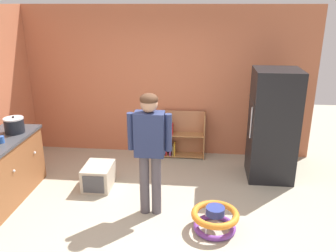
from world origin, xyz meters
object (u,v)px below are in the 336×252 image
at_px(refrigerator, 273,125).
at_px(crock_pot, 14,125).
at_px(baby_walker, 215,219).
at_px(yellow_cup, 20,123).
at_px(pet_carrier, 99,176).
at_px(blue_cup, 1,140).
at_px(bookshelf, 180,137).
at_px(standing_person, 150,143).

relative_size(refrigerator, crock_pot, 6.22).
xyz_separation_m(baby_walker, yellow_cup, (-3.03, 1.12, 0.79)).
relative_size(baby_walker, pet_carrier, 1.09).
relative_size(pet_carrier, blue_cup, 5.81).
distance_m(bookshelf, yellow_cup, 2.74).
height_order(refrigerator, pet_carrier, refrigerator).
height_order(standing_person, baby_walker, standing_person).
distance_m(refrigerator, yellow_cup, 3.96).
bearing_deg(baby_walker, blue_cup, 172.02).
relative_size(baby_walker, crock_pot, 2.11).
relative_size(refrigerator, standing_person, 1.06).
bearing_deg(yellow_cup, baby_walker, -20.24).
bearing_deg(pet_carrier, crock_pot, -174.51).
relative_size(crock_pot, yellow_cup, 3.01).
xyz_separation_m(baby_walker, pet_carrier, (-1.77, 0.93, 0.02)).
bearing_deg(refrigerator, yellow_cup, -173.64).
xyz_separation_m(standing_person, crock_pot, (-2.09, 0.51, -0.00)).
height_order(standing_person, crock_pot, standing_person).
bearing_deg(standing_person, baby_walker, -19.94).
relative_size(pet_carrier, yellow_cup, 5.81).
relative_size(standing_person, crock_pot, 5.85).
relative_size(bookshelf, standing_person, 0.51).
height_order(standing_person, pet_carrier, standing_person).
height_order(refrigerator, standing_person, refrigerator).
xyz_separation_m(crock_pot, blue_cup, (0.02, -0.41, -0.07)).
bearing_deg(pet_carrier, refrigerator, 13.09).
bearing_deg(blue_cup, yellow_cup, 97.67).
distance_m(standing_person, blue_cup, 2.07).
bearing_deg(refrigerator, crock_pot, -169.20).
distance_m(refrigerator, baby_walker, 1.95).
bearing_deg(bookshelf, crock_pot, -148.58).
bearing_deg(standing_person, pet_carrier, 145.75).
height_order(baby_walker, crock_pot, crock_pot).
xyz_separation_m(refrigerator, crock_pot, (-3.87, -0.74, 0.12)).
distance_m(pet_carrier, yellow_cup, 1.48).
bearing_deg(yellow_cup, pet_carrier, -8.36).
height_order(bookshelf, crock_pot, crock_pot).
height_order(baby_walker, blue_cup, blue_cup).
bearing_deg(baby_walker, pet_carrier, 152.25).
distance_m(refrigerator, pet_carrier, 2.84).
bearing_deg(pet_carrier, yellow_cup, 171.64).
bearing_deg(blue_cup, pet_carrier, 24.12).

